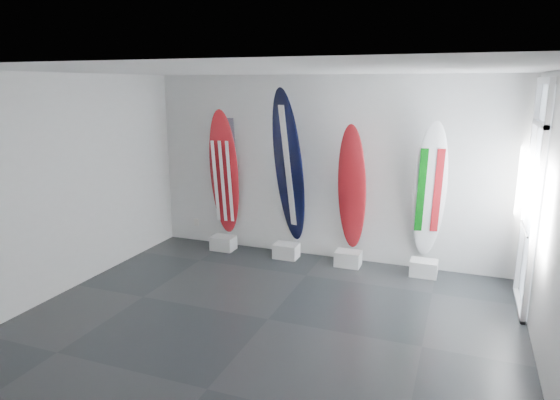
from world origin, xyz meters
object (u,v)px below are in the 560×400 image
at_px(surfboard_navy, 289,167).
at_px(surfboard_italy, 430,191).
at_px(surfboard_usa, 224,174).
at_px(surfboard_swiss, 352,188).

bearing_deg(surfboard_navy, surfboard_italy, 19.98).
relative_size(surfboard_usa, surfboard_italy, 1.04).
bearing_deg(surfboard_usa, surfboard_swiss, -8.70).
bearing_deg(surfboard_italy, surfboard_navy, 168.22).
relative_size(surfboard_usa, surfboard_navy, 0.86).
relative_size(surfboard_usa, surfboard_swiss, 1.10).
bearing_deg(surfboard_swiss, surfboard_italy, 5.60).
relative_size(surfboard_navy, surfboard_swiss, 1.27).
height_order(surfboard_usa, surfboard_navy, surfboard_navy).
height_order(surfboard_usa, surfboard_italy, surfboard_usa).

